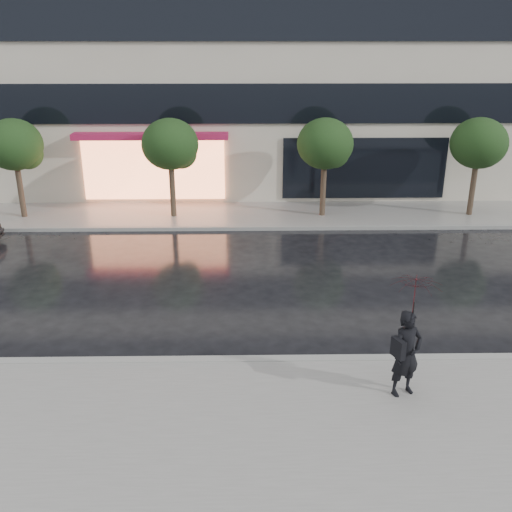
{
  "coord_description": "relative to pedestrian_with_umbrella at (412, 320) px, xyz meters",
  "views": [
    {
      "loc": [
        -0.05,
        -12.1,
        6.89
      ],
      "look_at": [
        0.19,
        2.1,
        1.4
      ],
      "focal_mm": 40.0,
      "sensor_mm": 36.0,
      "label": 1
    }
  ],
  "objects": [
    {
      "name": "sidewalk_far",
      "position": [
        -3.12,
        12.59,
        -1.72
      ],
      "size": [
        60.0,
        3.5,
        0.12
      ],
      "primitive_type": "cube",
      "color": "slate",
      "rests_on": "ground"
    },
    {
      "name": "tree_mid_west",
      "position": [
        -6.06,
        12.37,
        1.15
      ],
      "size": [
        2.2,
        2.2,
        3.99
      ],
      "color": "#33261C",
      "rests_on": "ground"
    },
    {
      "name": "curb_far",
      "position": [
        -3.12,
        10.84,
        -1.71
      ],
      "size": [
        60.0,
        0.25,
        0.14
      ],
      "primitive_type": "cube",
      "color": "gray",
      "rests_on": "ground"
    },
    {
      "name": "curb_near",
      "position": [
        -3.12,
        1.34,
        -1.71
      ],
      "size": [
        60.0,
        0.25,
        0.14
      ],
      "primitive_type": "cube",
      "color": "gray",
      "rests_on": "ground"
    },
    {
      "name": "ground",
      "position": [
        -3.12,
        2.34,
        -1.78
      ],
      "size": [
        120.0,
        120.0,
        0.0
      ],
      "primitive_type": "plane",
      "color": "black",
      "rests_on": "ground"
    },
    {
      "name": "tree_far_west",
      "position": [
        -12.06,
        12.37,
        1.15
      ],
      "size": [
        2.2,
        2.2,
        3.99
      ],
      "color": "#33261C",
      "rests_on": "ground"
    },
    {
      "name": "tree_mid_east",
      "position": [
        -0.06,
        12.37,
        1.15
      ],
      "size": [
        2.2,
        2.2,
        3.99
      ],
      "color": "#33261C",
      "rests_on": "ground"
    },
    {
      "name": "pedestrian_with_umbrella",
      "position": [
        0.0,
        0.0,
        0.0
      ],
      "size": [
        1.31,
        1.32,
        2.55
      ],
      "rotation": [
        0.0,
        0.0,
        0.4
      ],
      "color": "black",
      "rests_on": "sidewalk_near"
    },
    {
      "name": "sidewalk_near",
      "position": [
        -3.12,
        -0.91,
        -1.72
      ],
      "size": [
        60.0,
        4.5,
        0.12
      ],
      "primitive_type": "cube",
      "color": "slate",
      "rests_on": "ground"
    },
    {
      "name": "tree_far_east",
      "position": [
        5.94,
        12.37,
        1.15
      ],
      "size": [
        2.2,
        2.2,
        3.99
      ],
      "color": "#33261C",
      "rests_on": "ground"
    }
  ]
}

